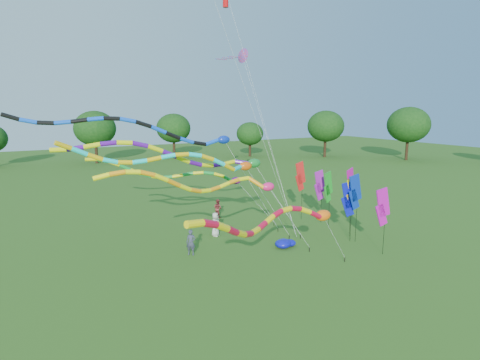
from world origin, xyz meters
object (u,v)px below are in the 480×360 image
blue_nylon_heap (288,244)px  person_a (215,224)px  tube_kite_orange (215,184)px  person_b (191,242)px  person_c (218,208)px  tube_kite_red (284,219)px

blue_nylon_heap → person_a: bearing=125.9°
tube_kite_orange → blue_nylon_heap: 8.31m
person_a → person_b: 4.02m
tube_kite_orange → person_a: size_ratio=7.42×
person_a → person_b: person_a is taller
person_c → tube_kite_orange: bearing=131.6°
tube_kite_orange → person_b: tube_kite_orange is taller
tube_kite_orange → person_a: (3.07, 6.41, -4.39)m
blue_nylon_heap → person_a: size_ratio=0.90×
tube_kite_red → person_a: bearing=60.1°
person_b → person_c: (5.35, 7.08, -0.03)m
person_a → tube_kite_red: bearing=-143.6°
person_b → person_c: 8.88m
blue_nylon_heap → person_b: (-6.26, 1.83, 0.59)m
tube_kite_orange → person_a: 8.35m
tube_kite_orange → person_c: tube_kite_orange is taller
tube_kite_orange → person_b: bearing=85.2°
person_b → blue_nylon_heap: bearing=21.6°
tube_kite_orange → blue_nylon_heap: tube_kite_orange is taller
tube_kite_red → tube_kite_orange: bearing=87.1°
blue_nylon_heap → person_b: person_b is taller
person_a → person_c: 5.00m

